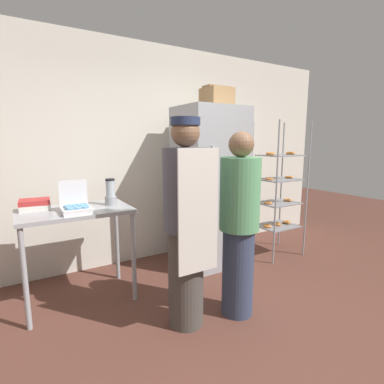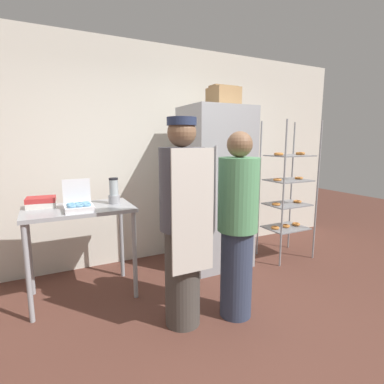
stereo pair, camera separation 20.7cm
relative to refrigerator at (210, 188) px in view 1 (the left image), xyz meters
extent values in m
plane|color=brown|center=(-0.72, -1.51, -0.98)|extent=(14.00, 14.00, 0.00)
cube|color=silver|center=(-0.72, 0.65, 0.40)|extent=(6.40, 0.12, 2.77)
cube|color=#9EA0A5|center=(0.00, 0.01, 0.00)|extent=(0.77, 0.68, 1.97)
cube|color=gray|center=(0.00, -0.32, 0.02)|extent=(0.71, 0.02, 1.61)
cylinder|color=silver|center=(-0.21, -0.35, 0.05)|extent=(0.02, 0.02, 0.97)
cylinder|color=#93969B|center=(0.68, -0.46, -0.08)|extent=(0.02, 0.02, 1.82)
cylinder|color=#93969B|center=(1.26, -0.46, -0.08)|extent=(0.02, 0.02, 1.82)
cylinder|color=#93969B|center=(0.68, -0.01, -0.08)|extent=(0.02, 0.02, 1.82)
cylinder|color=#93969B|center=(1.26, -0.01, -0.08)|extent=(0.02, 0.02, 1.82)
cube|color=gray|center=(0.97, -0.24, -0.58)|extent=(0.54, 0.42, 0.01)
torus|color=orange|center=(0.78, -0.24, -0.56)|extent=(0.11, 0.11, 0.03)
torus|color=orange|center=(0.97, -0.24, -0.56)|extent=(0.11, 0.11, 0.03)
torus|color=orange|center=(1.16, -0.24, -0.56)|extent=(0.11, 0.11, 0.03)
cube|color=gray|center=(0.97, -0.24, -0.26)|extent=(0.54, 0.42, 0.01)
torus|color=orange|center=(0.78, -0.24, -0.24)|extent=(0.11, 0.11, 0.03)
torus|color=orange|center=(1.16, -0.24, -0.24)|extent=(0.11, 0.11, 0.03)
cube|color=gray|center=(0.97, -0.24, 0.07)|extent=(0.54, 0.42, 0.01)
torus|color=orange|center=(0.78, -0.24, 0.09)|extent=(0.11, 0.11, 0.03)
torus|color=orange|center=(1.16, -0.24, 0.09)|extent=(0.11, 0.11, 0.03)
cube|color=gray|center=(0.97, -0.24, 0.39)|extent=(0.54, 0.42, 0.01)
torus|color=orange|center=(0.78, -0.24, 0.41)|extent=(0.12, 0.12, 0.04)
torus|color=orange|center=(1.16, -0.24, 0.41)|extent=(0.12, 0.12, 0.04)
cube|color=#9EA0A5|center=(-1.63, -0.12, -0.08)|extent=(1.01, 0.62, 0.04)
cylinder|color=#9EA0A5|center=(-2.09, -0.39, -0.54)|extent=(0.04, 0.04, 0.89)
cylinder|color=#9EA0A5|center=(-1.16, -0.39, -0.54)|extent=(0.04, 0.04, 0.89)
cylinder|color=#9EA0A5|center=(-2.09, 0.15, -0.54)|extent=(0.04, 0.04, 0.89)
cylinder|color=#9EA0A5|center=(-1.16, 0.15, -0.54)|extent=(0.04, 0.04, 0.89)
cube|color=white|center=(-1.64, -0.28, -0.03)|extent=(0.25, 0.23, 0.05)
cube|color=white|center=(-1.64, -0.16, 0.11)|extent=(0.25, 0.01, 0.23)
torus|color=#669EC6|center=(-1.70, -0.32, 0.00)|extent=(0.08, 0.08, 0.02)
torus|color=#669EC6|center=(-1.64, -0.32, 0.00)|extent=(0.08, 0.08, 0.02)
torus|color=#669EC6|center=(-1.58, -0.32, 0.00)|extent=(0.08, 0.08, 0.02)
torus|color=#669EC6|center=(-1.70, -0.24, 0.00)|extent=(0.08, 0.08, 0.02)
torus|color=#669EC6|center=(-1.64, -0.24, 0.00)|extent=(0.08, 0.08, 0.02)
torus|color=#669EC6|center=(-1.58, -0.24, 0.00)|extent=(0.08, 0.08, 0.02)
cylinder|color=#99999E|center=(-1.27, -0.09, -0.02)|extent=(0.12, 0.12, 0.09)
cylinder|color=#B2BCC1|center=(-1.27, -0.09, 0.11)|extent=(0.09, 0.09, 0.16)
cylinder|color=black|center=(-1.27, -0.09, 0.20)|extent=(0.09, 0.09, 0.02)
cube|color=silver|center=(-1.95, 0.06, -0.03)|extent=(0.27, 0.23, 0.05)
cube|color=#B72D2D|center=(-1.95, 0.06, 0.02)|extent=(0.28, 0.24, 0.05)
cube|color=#A87F51|center=(0.13, 0.07, 1.10)|extent=(0.32, 0.33, 0.23)
cube|color=#977249|center=(0.13, 0.07, 1.23)|extent=(0.33, 0.17, 0.02)
cylinder|color=#47423D|center=(-0.92, -0.99, -0.56)|extent=(0.30, 0.30, 0.85)
cylinder|color=#4C4C56|center=(-0.92, -0.99, 0.20)|extent=(0.37, 0.37, 0.67)
sphere|color=brown|center=(-0.92, -0.99, 0.64)|extent=(0.23, 0.23, 0.23)
cube|color=beige|center=(-0.92, -1.19, 0.05)|extent=(0.35, 0.02, 0.96)
cylinder|color=#232D4C|center=(-0.92, -0.99, 0.73)|extent=(0.23, 0.23, 0.06)
cylinder|color=#333D56|center=(-0.44, -1.09, -0.59)|extent=(0.28, 0.28, 0.80)
cylinder|color=#569966|center=(-0.44, -1.09, 0.13)|extent=(0.35, 0.35, 0.63)
sphere|color=brown|center=(-0.44, -1.09, 0.55)|extent=(0.22, 0.22, 0.22)
camera|label=1|loc=(-2.10, -3.05, 0.58)|focal=28.00mm
camera|label=2|loc=(-1.92, -3.15, 0.58)|focal=28.00mm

